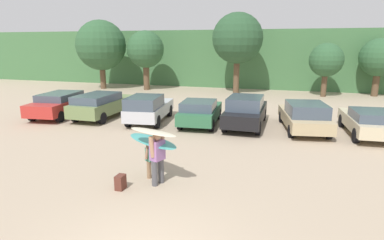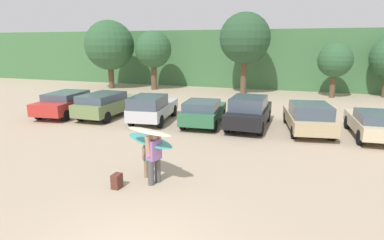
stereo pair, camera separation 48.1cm
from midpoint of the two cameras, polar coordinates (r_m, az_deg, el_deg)
hillside_ridge at (r=37.59m, az=14.71°, el=10.72°), size 108.00×12.00×5.65m
tree_center_left at (r=32.77m, az=-14.05°, el=12.75°), size 4.74×4.74×6.55m
tree_far_right at (r=31.07m, az=-6.46°, el=12.32°), size 3.46×3.46×5.54m
tree_right at (r=28.65m, az=9.88°, el=14.09°), size 4.35×4.35×6.96m
tree_center_right at (r=28.73m, az=24.56°, el=9.58°), size 2.74×2.74×4.40m
parked_car_red at (r=21.28m, az=-20.78°, el=2.94°), size 2.45×4.85×1.43m
parked_car_olive_green at (r=19.95m, az=-14.23°, el=2.84°), size 1.95×4.79×1.49m
parked_car_silver at (r=18.12m, az=-6.35°, el=2.21°), size 2.30×4.51×1.59m
parked_car_forest_green at (r=17.46m, az=2.83°, el=1.49°), size 2.18×4.31×1.38m
parked_car_black at (r=17.22m, az=10.90°, el=1.51°), size 1.90×4.73×1.66m
parked_car_tan at (r=17.16m, az=20.77°, el=0.52°), size 2.67×4.86×1.48m
parked_car_champagne at (r=17.32m, az=30.27°, el=-0.48°), size 2.05×4.47×1.33m
person_adult at (r=10.10m, az=-5.44°, el=-6.19°), size 0.44×0.67×1.70m
person_child at (r=10.73m, az=-6.53°, el=-6.52°), size 0.32×0.56×1.23m
surfboard_cream at (r=9.81m, az=-6.27°, el=-2.06°), size 1.86×1.07×0.09m
surfboard_teal at (r=10.47m, az=-6.31°, el=-3.64°), size 2.32×1.71×0.15m
backpack_dropped at (r=10.24m, az=-11.89°, el=-10.59°), size 0.24×0.34×0.45m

